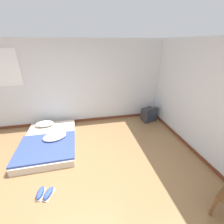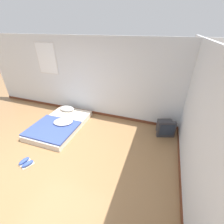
{
  "view_description": "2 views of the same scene",
  "coord_description": "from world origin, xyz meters",
  "views": [
    {
      "loc": [
        0.37,
        -2.0,
        2.48
      ],
      "look_at": [
        1.14,
        1.67,
        0.73
      ],
      "focal_mm": 24.0,
      "sensor_mm": 36.0,
      "label": 1
    },
    {
      "loc": [
        2.27,
        -1.62,
        2.82
      ],
      "look_at": [
        1.04,
        1.87,
        0.68
      ],
      "focal_mm": 24.0,
      "sensor_mm": 36.0,
      "label": 2
    }
  ],
  "objects": [
    {
      "name": "mattress_bed",
      "position": [
        -0.59,
        1.52,
        0.12
      ],
      "size": [
        1.34,
        1.97,
        0.32
      ],
      "color": "beige",
      "rests_on": "ground_plane"
    },
    {
      "name": "sneaker_pair",
      "position": [
        -0.44,
        0.0,
        0.05
      ],
      "size": [
        0.32,
        0.32,
        0.1
      ],
      "color": "silver",
      "rests_on": "ground_plane"
    },
    {
      "name": "wall_right",
      "position": [
        2.99,
        0.0,
        1.29
      ],
      "size": [
        0.08,
        7.74,
        2.6
      ],
      "color": "silver",
      "rests_on": "ground_plane"
    },
    {
      "name": "crt_tv",
      "position": [
        2.55,
        2.25,
        0.24
      ],
      "size": [
        0.54,
        0.48,
        0.5
      ],
      "color": "#333338",
      "rests_on": "ground_plane"
    },
    {
      "name": "ground_plane",
      "position": [
        0.0,
        0.0,
        0.0
      ],
      "size": [
        20.0,
        20.0,
        0.0
      ],
      "primitive_type": "plane",
      "color": "#997047"
    },
    {
      "name": "wall_back",
      "position": [
        -0.02,
        2.7,
        1.29
      ],
      "size": [
        8.32,
        0.08,
        2.6
      ],
      "color": "silver",
      "rests_on": "ground_plane"
    }
  ]
}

